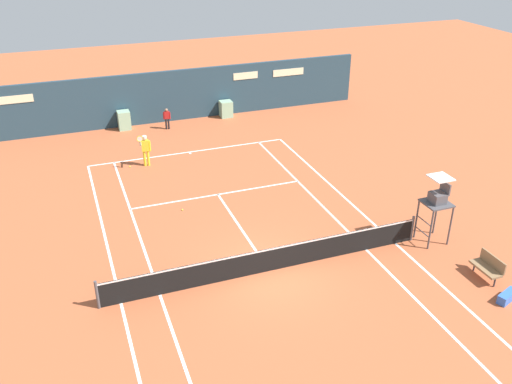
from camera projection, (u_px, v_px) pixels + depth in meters
name	position (u px, v px, depth m)	size (l,w,h in m)	color
ground_plane	(264.00, 262.00, 20.38)	(80.00, 80.00, 0.01)	#B25633
tennis_net	(270.00, 259.00, 19.67)	(12.10, 0.10, 1.07)	#4C4C51
sponsor_back_wall	(167.00, 97.00, 33.38)	(25.00, 1.02, 3.10)	#233D4C
umpire_chair	(437.00, 200.00, 20.90)	(1.00, 1.00, 2.78)	#47474C
player_bench	(488.00, 266.00, 19.29)	(0.54, 1.19, 0.88)	#38383D
equipment_bag	(509.00, 295.00, 18.37)	(0.99, 0.57, 0.32)	blue
player_on_baseline	(145.00, 148.00, 27.63)	(0.72, 0.67, 1.85)	yellow
ball_kid_right_post	(167.00, 117.00, 32.45)	(0.42, 0.21, 1.28)	black
tennis_ball_near_service_line	(182.00, 210.00, 23.88)	(0.07, 0.07, 0.07)	#CCE033
tennis_ball_mid_court	(130.00, 167.00, 27.90)	(0.07, 0.07, 0.07)	#CCE033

